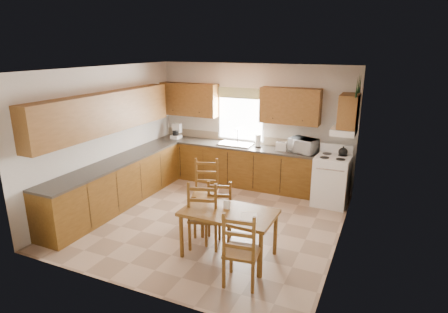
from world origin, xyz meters
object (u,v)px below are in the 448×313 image
at_px(microwave, 303,145).
at_px(chair_far_left, 205,190).
at_px(chair_near_left, 242,247).
at_px(chair_far_right, 218,214).
at_px(dining_table, 229,234).
at_px(stove, 332,181).
at_px(chair_near_right, 205,213).

relative_size(microwave, chair_far_left, 0.47).
distance_m(chair_near_left, chair_far_right, 1.13).
bearing_deg(dining_table, stove, 68.21).
relative_size(stove, chair_far_left, 0.90).
xyz_separation_m(microwave, chair_near_right, (-0.89, -2.78, -0.51)).
xyz_separation_m(microwave, chair_far_right, (-0.73, -2.60, -0.59)).
xyz_separation_m(dining_table, chair_near_right, (-0.47, 0.13, 0.19)).
bearing_deg(dining_table, chair_far_left, 132.14).
height_order(stove, chair_far_left, chair_far_left).
relative_size(chair_near_left, chair_far_right, 1.09).
height_order(stove, chair_near_right, chair_near_right).
bearing_deg(chair_far_left, chair_near_left, -68.81).
relative_size(microwave, chair_near_left, 0.48).
height_order(microwave, chair_near_right, microwave).
bearing_deg(chair_far_right, chair_near_right, -150.55).
bearing_deg(microwave, chair_near_left, -72.73).
bearing_deg(microwave, stove, -5.66).
bearing_deg(microwave, chair_near_right, -90.58).
bearing_deg(chair_near_right, chair_far_right, -148.53).
distance_m(stove, chair_far_right, 2.71).
bearing_deg(stove, microwave, 159.81).
distance_m(dining_table, chair_near_right, 0.52).
bearing_deg(chair_far_right, stove, 40.31).
bearing_deg(microwave, dining_table, -81.08).
bearing_deg(chair_far_left, chair_far_right, -69.56).
relative_size(microwave, dining_table, 0.37).
height_order(microwave, chair_far_left, microwave).
relative_size(dining_table, chair_near_right, 1.22).
bearing_deg(chair_near_right, chair_near_left, 126.06).
bearing_deg(chair_near_left, stove, -109.35).
xyz_separation_m(chair_near_right, chair_far_right, (0.15, 0.17, -0.07)).
distance_m(chair_near_left, chair_far_left, 2.09).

